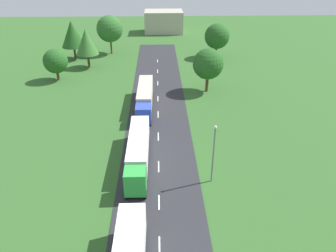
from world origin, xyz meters
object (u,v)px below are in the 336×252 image
object	(u,v)px
lamppost_second	(214,151)
tree_oak	(208,64)
tree_maple	(86,42)
tree_ash	(72,34)
tree_elm	(55,61)
tree_pine	(217,36)
truck_third	(145,97)
tree_birch	(110,29)
distant_building	(164,22)
truck_second	(138,150)

from	to	relation	value
lamppost_second	tree_oak	bearing A→B (deg)	83.41
lamppost_second	tree_oak	xyz separation A→B (m)	(3.26, 28.25, 1.21)
tree_maple	tree_ash	distance (m)	8.33
tree_elm	tree_pine	bearing A→B (deg)	23.04
truck_third	tree_oak	size ratio (longest dim) A/B	1.70
tree_maple	tree_ash	world-z (taller)	tree_ash
tree_birch	tree_elm	xyz separation A→B (m)	(-9.00, -19.77, -2.34)
lamppost_second	tree_maple	distance (m)	49.13
tree_oak	tree_birch	size ratio (longest dim) A/B	0.86
tree_pine	tree_elm	xyz separation A→B (m)	(-36.39, -15.48, -1.24)
lamppost_second	tree_birch	distance (m)	58.20
tree_maple	distant_building	distance (m)	40.72
tree_oak	tree_elm	distance (m)	31.78
tree_elm	tree_birch	bearing A→B (deg)	65.52
tree_ash	distant_building	distance (m)	37.49
tree_oak	tree_pine	bearing A→B (deg)	76.44
lamppost_second	tree_pine	world-z (taller)	tree_pine
tree_birch	tree_ash	distance (m)	9.80
lamppost_second	tree_maple	size ratio (longest dim) A/B	0.86
lamppost_second	tree_maple	xyz separation A→B (m)	(-22.60, 43.58, 1.72)
tree_ash	distant_building	size ratio (longest dim) A/B	0.76
tree_oak	tree_birch	world-z (taller)	tree_birch
lamppost_second	tree_oak	size ratio (longest dim) A/B	0.91
lamppost_second	tree_pine	distance (m)	51.54
tree_maple	tree_pine	world-z (taller)	tree_maple
truck_second	tree_elm	distance (m)	36.69
tree_oak	distant_building	distance (m)	52.15
tree_birch	tree_maple	bearing A→B (deg)	-108.82
tree_birch	tree_elm	size ratio (longest dim) A/B	1.48
truck_second	tree_birch	xyz separation A→B (m)	(-9.70, 51.27, 4.38)
lamppost_second	tree_elm	size ratio (longest dim) A/B	1.14
tree_elm	truck_second	bearing A→B (deg)	-59.31
truck_third	tree_oak	bearing A→B (deg)	31.47
tree_ash	distant_building	xyz separation A→B (m)	(23.12, 29.38, -2.88)
tree_ash	truck_second	bearing A→B (deg)	-68.54
tree_birch	truck_second	bearing A→B (deg)	-79.29
tree_elm	tree_maple	bearing A→B (deg)	58.43
truck_third	tree_maple	size ratio (longest dim) A/B	1.62
truck_second	tree_oak	size ratio (longest dim) A/B	1.67
tree_elm	distant_building	world-z (taller)	distant_building
truck_third	distant_building	size ratio (longest dim) A/B	1.16
truck_second	tree_elm	size ratio (longest dim) A/B	2.11
truck_second	tree_birch	size ratio (longest dim) A/B	1.43
truck_third	tree_ash	xyz separation A→B (m)	(-18.66, 29.49, 4.23)
tree_oak	tree_elm	size ratio (longest dim) A/B	1.26
tree_pine	truck_second	bearing A→B (deg)	-110.63
tree_maple	tree_birch	bearing A→B (deg)	71.18
tree_maple	distant_building	world-z (taller)	tree_maple
lamppost_second	tree_elm	distance (m)	44.87
truck_second	distant_building	xyz separation A→B (m)	(4.79, 76.01, 1.33)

